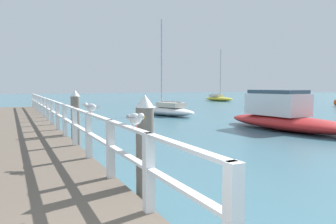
% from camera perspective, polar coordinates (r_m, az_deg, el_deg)
% --- Properties ---
extents(pier_deck, '(2.68, 24.61, 0.37)m').
position_cam_1_polar(pier_deck, '(13.52, -24.88, -3.07)').
color(pier_deck, brown).
rests_on(pier_deck, ground_plane).
extents(pier_railing, '(0.12, 23.13, 0.96)m').
position_cam_1_polar(pier_railing, '(13.52, -19.65, 0.44)').
color(pier_railing, white).
rests_on(pier_railing, pier_deck).
extents(dock_piling_near, '(0.29, 0.29, 1.76)m').
position_cam_1_polar(dock_piling_near, '(5.07, -4.04, -6.81)').
color(dock_piling_near, '#6B6056').
rests_on(dock_piling_near, ground_plane).
extents(dock_piling_far, '(0.29, 0.29, 1.76)m').
position_cam_1_polar(dock_piling_far, '(10.70, -15.88, -0.94)').
color(dock_piling_far, '#6B6056').
rests_on(dock_piling_far, ground_plane).
extents(seagull_foreground, '(0.19, 0.48, 0.21)m').
position_cam_1_polar(seagull_foreground, '(4.28, -5.73, -1.09)').
color(seagull_foreground, white).
rests_on(seagull_foreground, pier_railing).
extents(seagull_background, '(0.26, 0.45, 0.21)m').
position_cam_1_polar(seagull_background, '(6.73, -13.33, 0.88)').
color(seagull_background, white).
rests_on(seagull_background, pier_railing).
extents(boat_0, '(2.72, 6.67, 1.71)m').
position_cam_1_polar(boat_0, '(14.99, 19.79, -0.73)').
color(boat_0, red).
rests_on(boat_0, ground_plane).
extents(boat_2, '(2.30, 4.70, 6.34)m').
position_cam_1_polar(boat_2, '(40.98, 8.85, 2.40)').
color(boat_2, gold).
rests_on(boat_2, ground_plane).
extents(boat_3, '(2.95, 5.47, 6.12)m').
position_cam_1_polar(boat_3, '(21.01, -0.54, 0.40)').
color(boat_3, white).
rests_on(boat_3, ground_plane).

